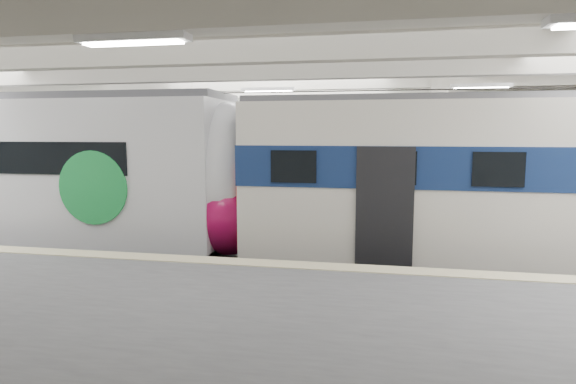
# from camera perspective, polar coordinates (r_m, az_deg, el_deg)

# --- Properties ---
(station_hall) EXTENTS (36.00, 24.00, 5.75)m
(station_hall) POSITION_cam_1_polar(r_m,az_deg,el_deg) (11.03, -6.77, 4.79)
(station_hall) COLOR black
(station_hall) RESTS_ON ground
(modern_emu) EXTENTS (14.77, 3.05, 4.72)m
(modern_emu) POSITION_cam_1_polar(r_m,az_deg,el_deg) (15.53, -26.59, 1.31)
(modern_emu) COLOR silver
(modern_emu) RESTS_ON ground
(older_rer) EXTENTS (13.82, 3.05, 4.54)m
(older_rer) POSITION_cam_1_polar(r_m,az_deg,el_deg) (12.78, 26.73, 0.51)
(older_rer) COLOR silver
(older_rer) RESTS_ON ground
(far_train) EXTENTS (13.81, 3.07, 4.40)m
(far_train) POSITION_cam_1_polar(r_m,az_deg,el_deg) (21.12, -21.60, 2.78)
(far_train) COLOR silver
(far_train) RESTS_ON ground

